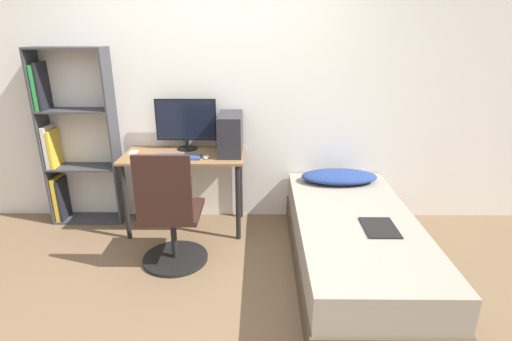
{
  "coord_description": "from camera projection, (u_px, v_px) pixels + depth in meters",
  "views": [
    {
      "loc": [
        0.45,
        -2.29,
        1.88
      ],
      "look_at": [
        0.42,
        0.83,
        0.75
      ],
      "focal_mm": 28.0,
      "sensor_mm": 36.0,
      "label": 1
    }
  ],
  "objects": [
    {
      "name": "ground_plane",
      "position": [
        196.0,
        311.0,
        2.8
      ],
      "size": [
        14.0,
        14.0,
        0.0
      ],
      "primitive_type": "plane",
      "color": "brown"
    },
    {
      "name": "wall_back",
      "position": [
        214.0,
        96.0,
        3.83
      ],
      "size": [
        8.0,
        0.05,
        2.5
      ],
      "color": "silver",
      "rests_on": "ground_plane"
    },
    {
      "name": "desk",
      "position": [
        185.0,
        166.0,
        3.76
      ],
      "size": [
        1.13,
        0.56,
        0.76
      ],
      "color": "brown",
      "rests_on": "ground_plane"
    },
    {
      "name": "bookshelf",
      "position": [
        69.0,
        143.0,
        3.85
      ],
      "size": [
        0.69,
        0.25,
        1.71
      ],
      "color": "#38383D",
      "rests_on": "ground_plane"
    },
    {
      "name": "office_chair",
      "position": [
        171.0,
        223.0,
        3.22
      ],
      "size": [
        0.55,
        0.55,
        1.01
      ],
      "color": "black",
      "rests_on": "ground_plane"
    },
    {
      "name": "bed",
      "position": [
        354.0,
        245.0,
        3.19
      ],
      "size": [
        0.95,
        2.03,
        0.48
      ],
      "color": "#4C3D2D",
      "rests_on": "ground_plane"
    },
    {
      "name": "pillow",
      "position": [
        339.0,
        177.0,
        3.8
      ],
      "size": [
        0.72,
        0.36,
        0.11
      ],
      "color": "navy",
      "rests_on": "bed"
    },
    {
      "name": "magazine",
      "position": [
        380.0,
        228.0,
        2.94
      ],
      "size": [
        0.24,
        0.32,
        0.01
      ],
      "color": "black",
      "rests_on": "bed"
    },
    {
      "name": "monitor",
      "position": [
        186.0,
        122.0,
        3.78
      ],
      "size": [
        0.58,
        0.19,
        0.49
      ],
      "color": "black",
      "rests_on": "desk"
    },
    {
      "name": "keyboard",
      "position": [
        178.0,
        157.0,
        3.61
      ],
      "size": [
        0.41,
        0.15,
        0.02
      ],
      "color": "#33477A",
      "rests_on": "desk"
    },
    {
      "name": "pc_tower",
      "position": [
        230.0,
        134.0,
        3.69
      ],
      "size": [
        0.21,
        0.43,
        0.37
      ],
      "color": "#232328",
      "rests_on": "desk"
    },
    {
      "name": "mouse",
      "position": [
        206.0,
        157.0,
        3.61
      ],
      "size": [
        0.06,
        0.09,
        0.02
      ],
      "color": "silver",
      "rests_on": "desk"
    },
    {
      "name": "phone",
      "position": [
        133.0,
        153.0,
        3.75
      ],
      "size": [
        0.07,
        0.14,
        0.01
      ],
      "color": "#B7B7BC",
      "rests_on": "desk"
    }
  ]
}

